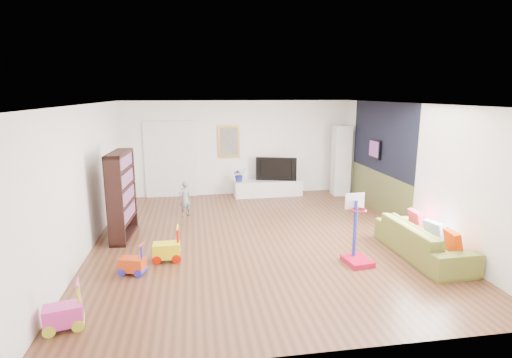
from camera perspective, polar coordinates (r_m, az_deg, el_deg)
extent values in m
cube|color=brown|center=(8.26, 0.44, -8.41)|extent=(6.50, 7.50, 0.00)
cube|color=white|center=(7.73, 0.48, 10.67)|extent=(6.50, 7.50, 0.00)
cube|color=white|center=(11.55, -2.64, 4.44)|extent=(6.50, 0.00, 2.70)
cube|color=white|center=(4.36, 8.76, -8.82)|extent=(6.50, 0.00, 2.70)
cube|color=silver|center=(8.02, -23.09, 0.03)|extent=(0.00, 7.50, 2.70)
cube|color=white|center=(9.00, 21.32, 1.40)|extent=(0.00, 7.50, 2.70)
cube|color=black|center=(10.14, 17.50, 5.66)|extent=(0.01, 3.20, 1.70)
cube|color=brown|center=(10.37, 17.03, -1.76)|extent=(0.01, 3.20, 1.00)
cube|color=white|center=(11.50, -12.06, 2.63)|extent=(1.45, 0.06, 2.10)
cube|color=gold|center=(11.46, -3.87, 5.37)|extent=(0.62, 0.06, 0.92)
cube|color=#7F3F8C|center=(10.33, 16.58, 4.15)|extent=(0.04, 0.56, 0.46)
cube|color=silver|center=(11.48, 1.72, -1.31)|extent=(1.95, 0.54, 0.45)
cube|color=silver|center=(11.75, 12.05, 2.61)|extent=(0.49, 0.49, 2.01)
cube|color=black|center=(8.49, -18.64, -2.24)|extent=(0.40, 1.23, 1.77)
imported|color=olive|center=(7.87, 22.75, -8.08)|extent=(0.87, 2.11, 0.61)
cube|color=#B70E2C|center=(7.09, 14.53, -7.08)|extent=(0.49, 0.56, 1.22)
cube|color=yellow|center=(7.24, -12.67, -9.10)|extent=(0.47, 0.29, 0.62)
cube|color=#CE3F11|center=(6.91, -17.29, -10.87)|extent=(0.45, 0.35, 0.52)
cube|color=#E73AA5|center=(5.72, -25.92, -16.16)|extent=(0.51, 0.38, 0.61)
imported|color=gray|center=(9.70, -10.12, -2.77)|extent=(0.38, 0.34, 0.86)
imported|color=black|center=(11.48, 2.95, 1.54)|extent=(1.16, 0.48, 0.67)
imported|color=navy|center=(11.27, -2.42, 0.63)|extent=(0.43, 0.40, 0.40)
cube|color=#C83200|center=(7.44, 26.34, -8.13)|extent=(0.16, 0.41, 0.40)
cube|color=silver|center=(7.89, 24.03, -6.79)|extent=(0.20, 0.38, 0.37)
cube|color=#B7203E|center=(8.40, 21.90, -5.47)|extent=(0.11, 0.39, 0.39)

